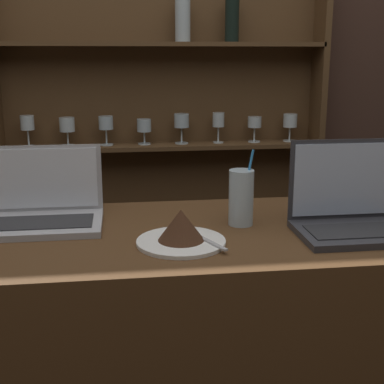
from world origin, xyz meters
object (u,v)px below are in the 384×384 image
Objects in this scene: cake_plate at (181,230)px; laptop_far at (350,212)px; water_glass at (241,197)px; laptop_near at (42,208)px.

laptop_far is at bearing 4.58° from cake_plate.
laptop_far is 1.43× the size of water_glass.
laptop_far reaches higher than cake_plate.
water_glass is (-0.28, 0.10, 0.02)m from laptop_far.
cake_plate is 1.07× the size of water_glass.
laptop_near is 1.10× the size of laptop_far.
water_glass is at bearing 36.68° from cake_plate.
cake_plate is at bearing -30.23° from laptop_near.
water_glass is at bearing 160.13° from laptop_far.
water_glass is (0.56, -0.08, 0.03)m from laptop_near.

